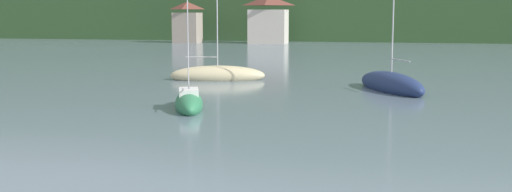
{
  "coord_description": "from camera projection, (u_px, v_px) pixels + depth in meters",
  "views": [
    {
      "loc": [
        4.12,
        24.17,
        4.69
      ],
      "look_at": [
        0.0,
        43.7,
        1.85
      ],
      "focal_mm": 41.98,
      "sensor_mm": 36.0,
      "label": 1
    }
  ],
  "objects": [
    {
      "name": "sailboat_far_4",
      "position": [
        218.0,
        75.0,
        41.12
      ],
      "size": [
        6.76,
        3.26,
        8.49
      ],
      "rotation": [
        0.0,
        0.0,
        0.22
      ],
      "color": "#CCBC8E",
      "rests_on": "ground_plane"
    },
    {
      "name": "shore_building_westcentral",
      "position": [
        268.0,
        20.0,
        87.25
      ],
      "size": [
        5.66,
        4.19,
        6.91
      ],
      "color": "beige",
      "rests_on": "ground_plane"
    },
    {
      "name": "shore_building_west",
      "position": [
        187.0,
        23.0,
        89.45
      ],
      "size": [
        3.97,
        3.4,
        6.09
      ],
      "color": "gray",
      "rests_on": "ground_plane"
    },
    {
      "name": "sailboat_mid_0",
      "position": [
        189.0,
        103.0,
        28.83
      ],
      "size": [
        2.72,
        4.65,
        6.12
      ],
      "rotation": [
        0.0,
        0.0,
        1.9
      ],
      "color": "#2D754C",
      "rests_on": "ground_plane"
    },
    {
      "name": "sailboat_far_9",
      "position": [
        391.0,
        85.0,
        35.52
      ],
      "size": [
        4.9,
        6.94,
        10.65
      ],
      "rotation": [
        0.0,
        0.0,
        2.05
      ],
      "color": "navy",
      "rests_on": "ground_plane"
    }
  ]
}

